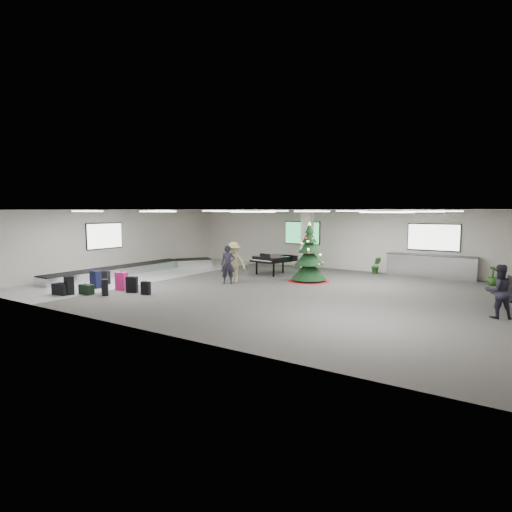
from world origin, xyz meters
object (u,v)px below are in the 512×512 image
Objects in this scene: traveler_a at (228,265)px; baggage_carousel at (135,269)px; potted_plant_left at (376,265)px; traveler_b at (234,262)px; service_counter at (431,266)px; potted_plant_right at (494,276)px; traveler_bench at (499,291)px; grand_piano at (273,259)px; pink_suitcase at (122,281)px; christmas_tree at (309,261)px.

baggage_carousel is at bearing 149.93° from traveler_a.
traveler_a is at bearing -124.89° from potted_plant_left.
traveler_b reaches higher than potted_plant_left.
traveler_a reaches higher than service_counter.
potted_plant_right is (9.69, 5.38, -0.47)m from traveler_b.
potted_plant_right is at bearing -110.84° from traveler_bench.
potted_plant_left is 5.24m from potted_plant_right.
baggage_carousel is 14.50m from service_counter.
traveler_b is (-0.24, -2.98, 0.12)m from grand_piano.
potted_plant_right is (9.67, 5.83, -0.42)m from traveler_a.
traveler_bench is 1.87× the size of potted_plant_left.
traveler_b is 2.07× the size of potted_plant_left.
grand_piano is 10.73m from traveler_bench.
baggage_carousel is 11.55× the size of potted_plant_right.
pink_suitcase is 12.21m from potted_plant_left.
traveler_bench is (10.27, -0.33, -0.04)m from traveler_a.
traveler_a is at bearing -100.74° from traveler_b.
service_counter is at bearing 36.54° from grand_piano.
baggage_carousel is 7.04m from grand_piano.
traveler_b is at bearing -142.21° from christmas_tree.
grand_piano is (-2.42, 0.92, -0.16)m from christmas_tree.
christmas_tree reaches higher than potted_plant_left.
traveler_b is at bearing 5.29° from baggage_carousel.
pink_suitcase is 4.81m from traveler_b.
service_counter is 4.82× the size of potted_plant_right.
service_counter is 2.41× the size of traveler_a.
baggage_carousel is at bearing -159.13° from potted_plant_right.
traveler_b reaches higher than pink_suitcase.
potted_plant_left is (7.11, 9.93, 0.07)m from pink_suitcase.
service_counter is 2.28× the size of traveler_b.
traveler_a is 1.96× the size of potted_plant_left.
potted_plant_left is (10.31, 6.48, 0.22)m from baggage_carousel.
christmas_tree reaches higher than baggage_carousel.
traveler_a is at bearing -136.43° from christmas_tree.
traveler_bench is 6.20m from potted_plant_right.
service_counter is 5.45× the size of pink_suitcase.
potted_plant_left is 1.02× the size of potted_plant_right.
pink_suitcase is at bearing -135.90° from traveler_b.
grand_piano is at bearing -154.63° from service_counter.
traveler_bench reaches higher than grand_piano.
pink_suitcase is at bearing -157.71° from traveler_a.
grand_piano is at bearing -165.79° from potted_plant_right.
potted_plant_left reaches higher than potted_plant_right.
pink_suitcase is at bearing -125.58° from potted_plant_left.
traveler_bench is 8.90m from potted_plant_left.
service_counter is at bearing 5.68° from potted_plant_left.
traveler_a is 0.95× the size of traveler_b.
potted_plant_left is (-5.81, 6.72, -0.37)m from traveler_bench.
traveler_b is 10.32m from traveler_bench.
traveler_bench reaches higher than pink_suitcase.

